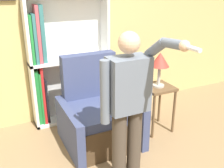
{
  "coord_description": "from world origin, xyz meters",
  "views": [
    {
      "loc": [
        -0.94,
        -1.77,
        2.03
      ],
      "look_at": [
        0.22,
        0.65,
        0.98
      ],
      "focal_mm": 42.0,
      "sensor_mm": 36.0,
      "label": 1
    }
  ],
  "objects_px": {
    "bookcase": "(60,61)",
    "side_table": "(158,96)",
    "armchair": "(98,117)",
    "person_standing": "(128,103)",
    "table_lamp": "(160,61)"
  },
  "relations": [
    {
      "from": "person_standing",
      "to": "side_table",
      "type": "bearing_deg",
      "value": 39.84
    },
    {
      "from": "bookcase",
      "to": "armchair",
      "type": "relative_size",
      "value": 1.68
    },
    {
      "from": "armchair",
      "to": "table_lamp",
      "type": "distance_m",
      "value": 1.11
    },
    {
      "from": "person_standing",
      "to": "side_table",
      "type": "xyz_separation_m",
      "value": [
        0.89,
        0.74,
        -0.39
      ]
    },
    {
      "from": "side_table",
      "to": "armchair",
      "type": "bearing_deg",
      "value": 172.32
    },
    {
      "from": "side_table",
      "to": "table_lamp",
      "type": "relative_size",
      "value": 1.41
    },
    {
      "from": "bookcase",
      "to": "armchair",
      "type": "bearing_deg",
      "value": -71.06
    },
    {
      "from": "table_lamp",
      "to": "side_table",
      "type": "bearing_deg",
      "value": -135.0
    },
    {
      "from": "bookcase",
      "to": "person_standing",
      "type": "height_order",
      "value": "bookcase"
    },
    {
      "from": "bookcase",
      "to": "side_table",
      "type": "relative_size",
      "value": 2.81
    },
    {
      "from": "armchair",
      "to": "person_standing",
      "type": "height_order",
      "value": "person_standing"
    },
    {
      "from": "armchair",
      "to": "side_table",
      "type": "distance_m",
      "value": 0.89
    },
    {
      "from": "bookcase",
      "to": "table_lamp",
      "type": "relative_size",
      "value": 3.98
    },
    {
      "from": "bookcase",
      "to": "side_table",
      "type": "height_order",
      "value": "bookcase"
    },
    {
      "from": "side_table",
      "to": "person_standing",
      "type": "bearing_deg",
      "value": -140.16
    }
  ]
}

